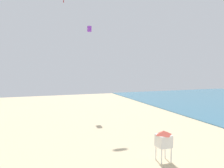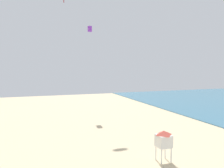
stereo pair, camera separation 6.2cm
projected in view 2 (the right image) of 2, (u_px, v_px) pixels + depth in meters
The scene contains 2 objects.
lifeguard_stand at pixel (164, 139), 19.53m from camera, with size 1.10×1.10×2.55m.
kite_purple_box at pixel (90, 29), 43.22m from camera, with size 0.64×0.64×1.01m.
Camera 2 is at (-4.23, -4.43, 7.82)m, focal length 38.25 mm.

